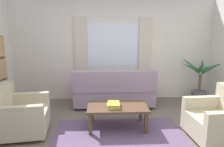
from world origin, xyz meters
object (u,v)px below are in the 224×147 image
Objects in this scene: couch at (114,91)px; armchair_right at (219,119)px; armchair_left at (20,115)px; coffee_table at (117,108)px; book_stack_on_table at (113,105)px; potted_plant at (199,83)px.

couch is 2.34m from armchair_right.
armchair_left is 0.85× the size of coffee_table.
armchair_left is 2.71× the size of book_stack_on_table.
armchair_right reaches higher than book_stack_on_table.
couch is at bearing 86.14° from book_stack_on_table.
couch is 2.03× the size of armchair_left.
coffee_table is 3.17× the size of book_stack_on_table.
armchair_left is 1.66m from book_stack_on_table.
couch is 1.73× the size of coffee_table.
book_stack_on_table reaches higher than coffee_table.
couch reaches higher than armchair_right.
couch is 2.17m from armchair_left.
coffee_table is at bearing 41.14° from book_stack_on_table.
armchair_right is 1.79m from book_stack_on_table.
armchair_right is at bearing -16.75° from coffee_table.
book_stack_on_table is at bearing -107.56° from armchair_right.
coffee_table is at bearing -148.94° from potted_plant.
armchair_left is at bearing -159.53° from potted_plant.
book_stack_on_table is (-0.08, -0.07, 0.10)m from coffee_table.
armchair_left is 4.18m from potted_plant.
potted_plant is at bearing -76.89° from armchair_left.
potted_plant is at bearing 160.21° from armchair_right.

